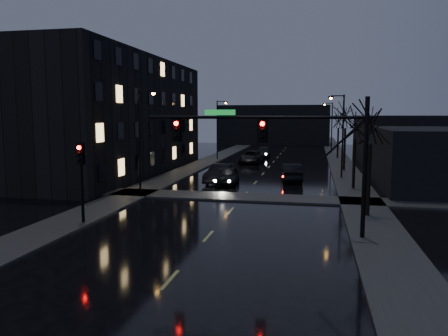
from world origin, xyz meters
The scene contains 23 objects.
ground centered at (0.00, 0.00, 0.00)m, with size 160.00×160.00×0.00m, color black.
sidewalk_left centered at (-8.50, 35.00, 0.06)m, with size 3.00×140.00×0.12m, color #2D2D2B.
sidewalk_right centered at (8.50, 35.00, 0.06)m, with size 3.00×140.00×0.12m, color #2D2D2B.
sidewalk_cross centered at (0.00, 18.50, 0.06)m, with size 40.00×3.00×0.12m, color #2D2D2B.
apartment_block centered at (-16.50, 30.00, 6.00)m, with size 12.00×30.00×12.00m, color black.
commercial_right_near centered at (15.50, 26.00, 2.50)m, with size 10.00×14.00×5.00m, color black.
commercial_right_far centered at (17.00, 48.00, 3.00)m, with size 12.00×18.00×6.00m, color black.
far_block centered at (-3.00, 78.00, 4.00)m, with size 22.00×10.00×8.00m, color black.
signal_mast centered at (3.85, 9.00, 4.87)m, with size 11.11×0.41×7.00m.
signal_pole_left centered at (-7.50, 8.99, 3.01)m, with size 0.35×0.41×4.53m.
tree_near centered at (8.40, 14.00, 6.22)m, with size 3.52×3.52×8.08m.
tree_mid_a centered at (8.40, 24.00, 5.83)m, with size 3.30×3.30×7.58m.
tree_mid_b centered at (8.40, 36.00, 6.61)m, with size 3.74×3.74×8.59m.
tree_far centered at (8.40, 50.00, 6.06)m, with size 3.43×3.43×7.88m.
streetlight_l_near centered at (-7.58, 18.00, 4.77)m, with size 1.53×0.28×8.00m.
streetlight_l_far centered at (-7.58, 45.00, 4.77)m, with size 1.53×0.28×8.00m.
streetlight_r_mid centered at (7.58, 30.00, 4.77)m, with size 1.53×0.28×8.00m.
streetlight_r_far centered at (7.58, 58.00, 4.77)m, with size 1.53×0.28×8.00m.
oncoming_car_a centered at (-2.28, 24.34, 0.80)m, with size 1.89×4.70×1.60m, color black.
oncoming_car_b centered at (-3.03, 25.26, 0.84)m, with size 1.78×5.10×1.68m, color black.
oncoming_car_c centered at (-2.64, 41.87, 0.79)m, with size 2.61×5.66×1.57m, color black.
oncoming_car_d centered at (-2.00, 49.78, 0.72)m, with size 2.02×4.96×1.44m, color black.
lead_car centered at (3.15, 27.59, 0.82)m, with size 1.73×4.95×1.63m, color black.
Camera 1 is at (5.16, -12.95, 6.14)m, focal length 35.00 mm.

